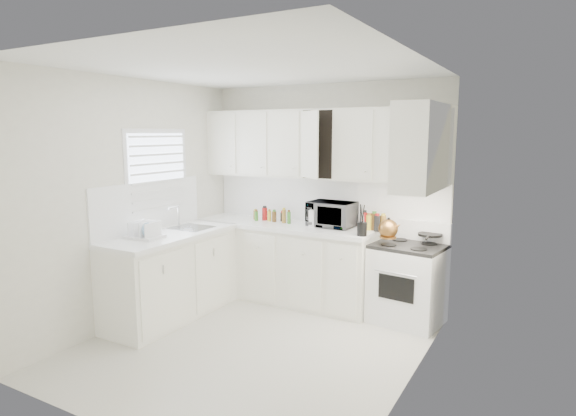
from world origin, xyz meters
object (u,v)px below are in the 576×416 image
Objects in this scene: stove at (408,273)px; microwave at (332,211)px; rice_cooker at (316,216)px; utensil_crock at (362,220)px; dish_rack at (144,229)px; tea_kettle at (388,227)px.

microwave is (-0.94, 0.09, 0.58)m from stove.
rice_cooker is 0.68× the size of utensil_crock.
stove is at bearing 25.97° from dish_rack.
microwave is 1.45× the size of dish_rack.
utensil_crock is 0.95× the size of dish_rack.
dish_rack is at bearing -140.03° from tea_kettle.
dish_rack is (-1.44, -1.52, -0.08)m from microwave.
rice_cooker is (-0.94, 0.21, 0.01)m from tea_kettle.
tea_kettle is (-0.18, -0.16, 0.51)m from stove.
stove is 3.18× the size of utensil_crock.
rice_cooker is at bearing -162.53° from microwave.
tea_kettle is 0.81m from microwave.
tea_kettle is 2.54m from dish_rack.
dish_rack is at bearing -148.06° from utensil_crock.
tea_kettle is at bearing -29.98° from rice_cooker.
tea_kettle is 1.07× the size of rice_cooker.
dish_rack is (-1.94, -1.21, -0.07)m from utensil_crock.
utensil_crock is at bearing -157.59° from tea_kettle.
tea_kettle is 0.48× the size of microwave.
rice_cooker is at bearing -175.27° from stove.
microwave reaches higher than dish_rack.
dish_rack is at bearing -131.28° from microwave.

